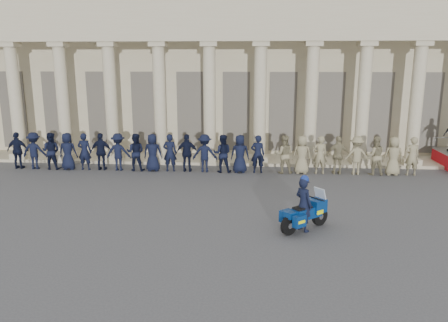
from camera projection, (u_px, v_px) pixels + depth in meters
The scene contains 5 objects.
ground at pixel (224, 216), 15.42m from camera, with size 90.00×90.00×0.00m, color #444447.
building at pixel (239, 73), 28.72m from camera, with size 40.00×12.50×9.00m.
officer_rank at pixel (202, 153), 21.37m from camera, with size 20.28×0.71×1.87m.
motorcycle at pixel (306, 213), 14.08m from camera, with size 1.68×1.51×1.31m.
rider at pixel (304, 203), 13.94m from camera, with size 0.74×0.77×1.86m.
Camera 1 is at (1.04, -14.54, 5.39)m, focal length 35.00 mm.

